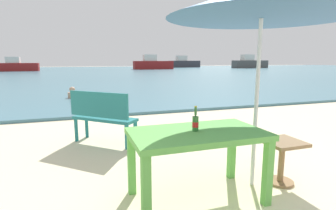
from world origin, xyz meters
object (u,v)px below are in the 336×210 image
patio_umbrella (262,1)px  boat_tanker (184,63)px  side_table_wood (282,155)px  picnic_table_green (197,141)px  beer_bottle_amber (195,122)px  swimmer_person (72,93)px  boat_fishing_trawler (250,63)px  boat_sailboat (153,64)px  bench_teal_center (102,114)px  boat_ferry (17,66)px

patio_umbrella → boat_tanker: bearing=69.1°
side_table_wood → picnic_table_green: bearing=-179.4°
beer_bottle_amber → side_table_wood: 1.25m
picnic_table_green → swimmer_person: picnic_table_green is taller
side_table_wood → swimmer_person: (-2.57, 8.05, -0.11)m
swimmer_person → boat_fishing_trawler: 40.62m
swimmer_person → boat_fishing_trawler: size_ratio=0.06×
patio_umbrella → boat_fishing_trawler: 45.33m
side_table_wood → boat_fishing_trawler: 45.17m
picnic_table_green → patio_umbrella: patio_umbrella is taller
boat_fishing_trawler → boat_sailboat: bearing=-178.9°
side_table_wood → boat_tanker: size_ratio=0.09×
patio_umbrella → bench_teal_center: (-1.58, 2.17, -1.58)m
beer_bottle_amber → boat_tanker: 47.73m
patio_umbrella → swimmer_person: size_ratio=5.61×
patio_umbrella → boat_ferry: (-9.41, 35.30, -1.40)m
boat_fishing_trawler → boat_ferry: bearing=-177.4°
picnic_table_green → boat_ferry: (-8.63, 35.39, 0.07)m
patio_umbrella → bench_teal_center: patio_umbrella is taller
boat_ferry → boat_tanker: (26.28, 8.96, 0.15)m
boat_ferry → swimmer_person: bearing=-75.3°
beer_bottle_amber → bench_teal_center: beer_bottle_amber is taller
swimmer_person → side_table_wood: bearing=-72.3°
side_table_wood → bench_teal_center: 2.97m
beer_bottle_amber → swimmer_person: size_ratio=0.65×
patio_umbrella → boat_ferry: size_ratio=0.47×
side_table_wood → boat_fishing_trawler: bearing=55.0°
patio_umbrella → boat_tanker: patio_umbrella is taller
picnic_table_green → bench_teal_center: bearing=109.4°
boat_ferry → patio_umbrella: bearing=-75.1°
bench_teal_center → patio_umbrella: bearing=-54.0°
patio_umbrella → boat_fishing_trawler: size_ratio=0.36×
patio_umbrella → boat_fishing_trawler: bearing=54.5°
bench_teal_center → swimmer_person: 5.84m
picnic_table_green → boat_sailboat: (9.50, 36.66, 0.21)m
picnic_table_green → swimmer_person: (-1.44, 8.06, -0.41)m
side_table_wood → boat_tanker: bearing=69.6°
beer_bottle_amber → bench_teal_center: size_ratio=0.24×
boat_fishing_trawler → boat_tanker: bearing=142.0°
picnic_table_green → boat_tanker: size_ratio=0.23×
beer_bottle_amber → bench_teal_center: bearing=109.2°
boat_tanker → boat_sailboat: 11.21m
boat_fishing_trawler → picnic_table_green: bearing=-126.2°
beer_bottle_amber → picnic_table_green: bearing=-44.4°
beer_bottle_amber → boat_tanker: bearing=68.3°
bench_teal_center → boat_tanker: boat_tanker is taller
bench_teal_center → boat_ferry: size_ratio=0.23×
bench_teal_center → picnic_table_green: bearing=-70.6°
beer_bottle_amber → swimmer_person: beer_bottle_amber is taller
beer_bottle_amber → boat_sailboat: bearing=75.4°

